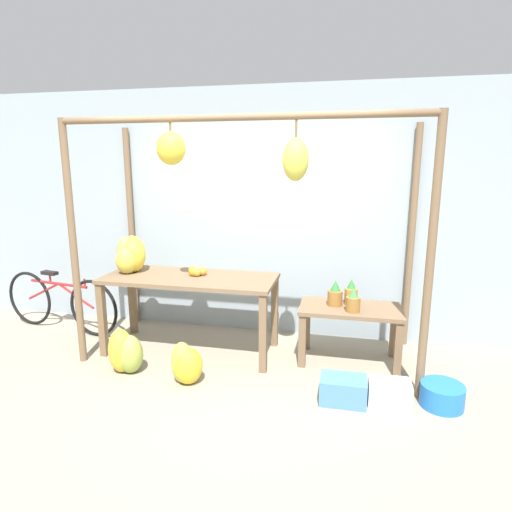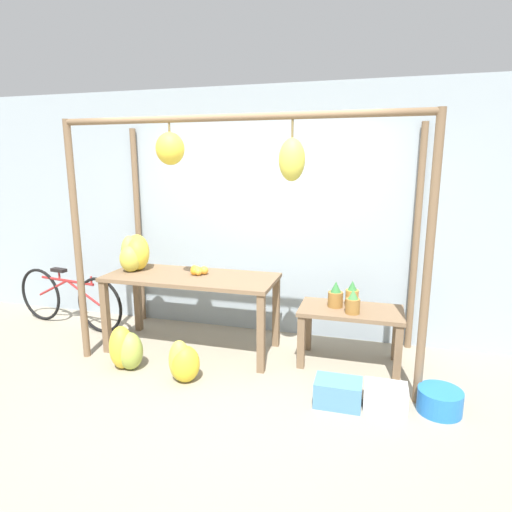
# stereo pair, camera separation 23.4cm
# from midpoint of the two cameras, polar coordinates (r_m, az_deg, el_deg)

# --- Properties ---
(ground_plane) EXTENTS (20.00, 20.00, 0.00)m
(ground_plane) POSITION_cam_midpoint_polar(r_m,az_deg,el_deg) (3.96, -2.46, -17.53)
(ground_plane) COLOR gray
(shop_wall_back) EXTENTS (8.00, 0.08, 2.80)m
(shop_wall_back) POSITION_cam_midpoint_polar(r_m,az_deg,el_deg) (4.92, 2.84, 5.62)
(shop_wall_back) COLOR #99A8B2
(shop_wall_back) RESTS_ON ground_plane
(stall_awning) EXTENTS (3.31, 1.28, 2.37)m
(stall_awning) POSITION_cam_midpoint_polar(r_m,az_deg,el_deg) (4.00, -0.42, 7.57)
(stall_awning) COLOR brown
(stall_awning) RESTS_ON ground_plane
(display_table_main) EXTENTS (1.79, 0.73, 0.82)m
(display_table_main) POSITION_cam_midpoint_polar(r_m,az_deg,el_deg) (4.54, -7.16, -3.97)
(display_table_main) COLOR brown
(display_table_main) RESTS_ON ground_plane
(display_table_side) EXTENTS (1.00, 0.54, 0.57)m
(display_table_side) POSITION_cam_midpoint_polar(r_m,az_deg,el_deg) (4.37, 14.01, -8.27)
(display_table_side) COLOR brown
(display_table_side) RESTS_ON ground_plane
(banana_pile_on_table) EXTENTS (0.38, 0.42, 0.38)m
(banana_pile_on_table) POSITION_cam_midpoint_polar(r_m,az_deg,el_deg) (4.82, -14.55, 0.26)
(banana_pile_on_table) COLOR gold
(banana_pile_on_table) RESTS_ON display_table_main
(orange_pile) EXTENTS (0.21, 0.17, 0.09)m
(orange_pile) POSITION_cam_midpoint_polar(r_m,az_deg,el_deg) (4.52, -6.37, -1.96)
(orange_pile) COLOR orange
(orange_pile) RESTS_ON display_table_main
(pineapple_cluster) EXTENTS (0.32, 0.35, 0.26)m
(pineapple_cluster) POSITION_cam_midpoint_polar(r_m,az_deg,el_deg) (4.30, 13.42, -5.47)
(pineapple_cluster) COLOR olive
(pineapple_cluster) RESTS_ON display_table_side
(banana_pile_ground_left) EXTENTS (0.44, 0.35, 0.43)m
(banana_pile_ground_left) POSITION_cam_midpoint_polar(r_m,az_deg,el_deg) (4.40, -15.52, -11.88)
(banana_pile_ground_left) COLOR #9EB247
(banana_pile_ground_left) RESTS_ON ground_plane
(banana_pile_ground_right) EXTENTS (0.35, 0.34, 0.39)m
(banana_pile_ground_right) POSITION_cam_midpoint_polar(r_m,az_deg,el_deg) (4.06, -8.02, -13.92)
(banana_pile_ground_right) COLOR yellow
(banana_pile_ground_right) RESTS_ON ground_plane
(fruit_crate_white) EXTENTS (0.38, 0.26, 0.22)m
(fruit_crate_white) POSITION_cam_midpoint_polar(r_m,az_deg,el_deg) (3.80, 12.69, -17.34)
(fruit_crate_white) COLOR #4C84B2
(fruit_crate_white) RESTS_ON ground_plane
(blue_bucket) EXTENTS (0.35, 0.35, 0.19)m
(blue_bucket) POSITION_cam_midpoint_polar(r_m,az_deg,el_deg) (3.97, 24.94, -17.13)
(blue_bucket) COLOR blue
(blue_bucket) RESTS_ON ground_plane
(parked_bicycle) EXTENTS (1.65, 0.30, 0.72)m
(parked_bicycle) POSITION_cam_midpoint_polar(r_m,az_deg,el_deg) (5.67, -22.63, -5.24)
(parked_bicycle) COLOR black
(parked_bicycle) RESTS_ON ground_plane
(fruit_crate_purple) EXTENTS (0.34, 0.23, 0.19)m
(fruit_crate_purple) POSITION_cam_midpoint_polar(r_m,az_deg,el_deg) (3.87, 18.62, -17.31)
(fruit_crate_purple) COLOR silver
(fruit_crate_purple) RESTS_ON ground_plane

